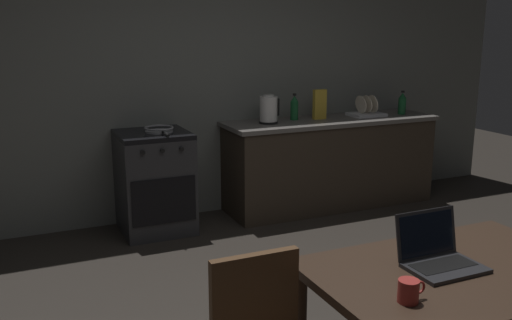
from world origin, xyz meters
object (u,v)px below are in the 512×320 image
Objects in this scene: electric_kettle at (269,110)px; frying_pan at (159,129)px; dining_table at (455,285)px; cereal_box at (320,104)px; dish_rack at (366,111)px; bottle_b at (294,108)px; coffee_mug at (409,291)px; stove_oven at (155,182)px; laptop at (439,256)px; bottle at (402,103)px.

frying_pan is (-1.05, -0.03, -0.10)m from electric_kettle.
electric_kettle is at bearing 80.00° from dining_table.
cereal_box is (1.08, 3.01, 0.36)m from dining_table.
electric_kettle is (0.53, 2.99, 0.34)m from dining_table.
dish_rack is 1.33× the size of bottle_b.
dining_table is 10.48× the size of coffee_mug.
stove_oven is 1.24m from electric_kettle.
dining_table is at bearing -80.04° from frying_pan.
stove_oven reaches higher than coffee_mug.
stove_oven is at bearing 100.86° from dining_table.
electric_kettle reaches higher than coffee_mug.
laptop is 1.26× the size of bottle_b.
bottle is at bearing -1.92° from electric_kettle.
bottle reaches higher than frying_pan.
electric_kettle is at bearing 178.08° from bottle.
laptop is 1.11× the size of cereal_box.
stove_oven is at bearing -179.87° from electric_kettle.
dish_rack is at bearing 57.47° from coffee_mug.
frying_pan is 3.11m from coffee_mug.
dining_table is at bearing -124.54° from bottle.
coffee_mug is at bearing -122.53° from dish_rack.
electric_kettle is 1.10× the size of bottle.
dining_table is 3.58m from bottle.
bottle_b is at bearing 3.34° from stove_oven.
dining_table is 0.14m from laptop.
dining_table is 3.22m from cereal_box.
electric_kettle is at bearing -177.94° from cereal_box.
bottle is at bearing -1.05° from stove_oven.
dining_table is 3.67× the size of dish_rack.
dish_rack is at bearing -5.86° from bottle_b.
stove_oven is 0.47m from frying_pan.
coffee_mug is at bearing -127.90° from bottle.
dining_table is (0.57, -2.98, 0.23)m from stove_oven.
electric_kettle is 0.56m from cereal_box.
dining_table is 4.33× the size of cereal_box.
laptop is at bearing -111.05° from cereal_box.
cereal_box reaches higher than dining_table.
dining_table is 5.15× the size of bottle.
coffee_mug is (-2.40, -3.09, -0.21)m from bottle.
laptop is (0.52, -2.93, 0.35)m from stove_oven.
dish_rack is (2.14, 0.03, 0.02)m from frying_pan.
stove_oven is at bearing 93.49° from coffee_mug.
dish_rack reaches higher than frying_pan.
frying_pan is at bearing -179.24° from dish_rack.
electric_kettle is 0.32m from bottle_b.
electric_kettle reaches higher than bottle.
laptop reaches higher than frying_pan.
coffee_mug is (-0.91, -3.14, -0.22)m from electric_kettle.
electric_kettle reaches higher than dining_table.
bottle_b reaches higher than stove_oven.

